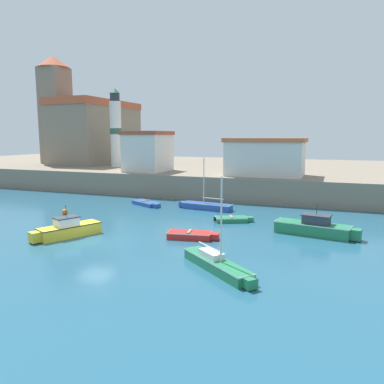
# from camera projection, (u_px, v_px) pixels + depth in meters

# --- Properties ---
(ground_plane) EXTENTS (200.00, 200.00, 0.00)m
(ground_plane) POSITION_uv_depth(u_px,v_px,m) (95.00, 242.00, 27.07)
(ground_plane) COLOR #235670
(quay_seawall) EXTENTS (120.00, 40.00, 2.87)m
(quay_seawall) POSITION_uv_depth(u_px,v_px,m) (233.00, 173.00, 63.01)
(quay_seawall) COLOR gray
(quay_seawall) RESTS_ON ground
(motorboat_green_0) EXTENTS (6.45, 2.64, 2.54)m
(motorboat_green_0) POSITION_uv_depth(u_px,v_px,m) (315.00, 227.00, 28.91)
(motorboat_green_0) COLOR #237A4C
(motorboat_green_0) RESTS_ON ground
(motorboat_yellow_1) EXTENTS (3.35, 5.36, 2.46)m
(motorboat_yellow_1) POSITION_uv_depth(u_px,v_px,m) (68.00, 229.00, 28.51)
(motorboat_yellow_1) COLOR yellow
(motorboat_yellow_1) RESTS_ON ground
(dinghy_green_2) EXTENTS (3.49, 2.41, 0.52)m
(dinghy_green_2) POSITION_uv_depth(u_px,v_px,m) (233.00, 219.00, 33.57)
(dinghy_green_2) COLOR #237A4C
(dinghy_green_2) RESTS_ON ground
(sailboat_green_3) EXTENTS (5.34, 4.65, 5.44)m
(sailboat_green_3) POSITION_uv_depth(u_px,v_px,m) (217.00, 264.00, 21.32)
(sailboat_green_3) COLOR #237A4C
(sailboat_green_3) RESTS_ON ground
(dinghy_red_4) EXTENTS (3.97, 1.92, 0.60)m
(dinghy_red_4) POSITION_uv_depth(u_px,v_px,m) (191.00, 235.00, 28.01)
(dinghy_red_4) COLOR red
(dinghy_red_4) RESTS_ON ground
(dinghy_blue_5) EXTENTS (4.15, 2.82, 0.55)m
(dinghy_blue_5) POSITION_uv_depth(u_px,v_px,m) (146.00, 203.00, 41.53)
(dinghy_blue_5) COLOR #284C9E
(dinghy_blue_5) RESTS_ON ground
(sailboat_blue_6) EXTENTS (5.98, 1.89, 5.41)m
(sailboat_blue_6) POSITION_uv_depth(u_px,v_px,m) (206.00, 206.00, 39.20)
(sailboat_blue_6) COLOR #284C9E
(sailboat_blue_6) RESTS_ON ground
(mooring_buoy) EXTENTS (0.58, 0.58, 0.58)m
(mooring_buoy) POSITION_uv_depth(u_px,v_px,m) (65.00, 212.00, 36.50)
(mooring_buoy) COLOR orange
(mooring_buoy) RESTS_ON ground
(church) EXTENTS (13.65, 17.32, 18.48)m
(church) POSITION_uv_depth(u_px,v_px,m) (89.00, 128.00, 66.20)
(church) COLOR gray
(church) RESTS_ON quay_seawall
(lighthouse) EXTENTS (1.75, 1.75, 12.01)m
(lighthouse) POSITION_uv_depth(u_px,v_px,m) (116.00, 129.00, 57.69)
(lighthouse) COLOR silver
(lighthouse) RESTS_ON quay_seawall
(harbor_shed_mid_row) EXTENTS (5.30, 6.27, 5.42)m
(harbor_shed_mid_row) POSITION_uv_depth(u_px,v_px,m) (148.00, 151.00, 50.95)
(harbor_shed_mid_row) COLOR silver
(harbor_shed_mid_row) RESTS_ON quay_seawall
(harbor_shed_far_end) EXTENTS (9.40, 5.88, 4.53)m
(harbor_shed_far_end) POSITION_uv_depth(u_px,v_px,m) (265.00, 157.00, 45.21)
(harbor_shed_far_end) COLOR silver
(harbor_shed_far_end) RESTS_ON quay_seawall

